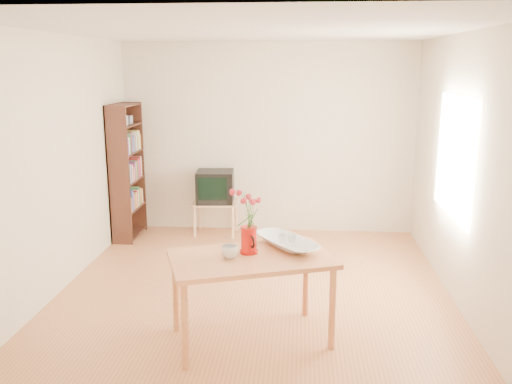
# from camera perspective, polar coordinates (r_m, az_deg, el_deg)

# --- Properties ---
(room) EXTENTS (4.50, 4.50, 4.50)m
(room) POSITION_cam_1_polar(r_m,az_deg,el_deg) (5.28, 0.05, 2.45)
(room) COLOR #B16A3E
(room) RESTS_ON ground
(table) EXTENTS (1.49, 1.15, 0.75)m
(table) POSITION_cam_1_polar(r_m,az_deg,el_deg) (4.52, -0.50, -7.85)
(table) COLOR #C87344
(table) RESTS_ON ground
(tv_stand) EXTENTS (0.60, 0.45, 0.46)m
(tv_stand) POSITION_cam_1_polar(r_m,az_deg,el_deg) (7.47, -4.29, -1.56)
(tv_stand) COLOR #DEAB7D
(tv_stand) RESTS_ON ground
(bookshelf) EXTENTS (0.28, 0.70, 1.80)m
(bookshelf) POSITION_cam_1_polar(r_m,az_deg,el_deg) (7.43, -13.40, 1.62)
(bookshelf) COLOR #331811
(bookshelf) RESTS_ON ground
(pitcher) EXTENTS (0.15, 0.22, 0.23)m
(pitcher) POSITION_cam_1_polar(r_m,az_deg,el_deg) (4.54, -0.76, -5.18)
(pitcher) COLOR #B9110A
(pitcher) RESTS_ON table
(flowers) EXTENTS (0.26, 0.26, 0.37)m
(flowers) POSITION_cam_1_polar(r_m,az_deg,el_deg) (4.45, -0.78, -1.54)
(flowers) COLOR #BA2B39
(flowers) RESTS_ON pitcher
(mug) EXTENTS (0.19, 0.19, 0.11)m
(mug) POSITION_cam_1_polar(r_m,az_deg,el_deg) (4.44, -2.76, -6.31)
(mug) COLOR white
(mug) RESTS_ON table
(bowl) EXTENTS (0.65, 0.65, 0.44)m
(bowl) POSITION_cam_1_polar(r_m,az_deg,el_deg) (4.65, 3.29, -3.25)
(bowl) COLOR white
(bowl) RESTS_ON table
(teacup_a) EXTENTS (0.09, 0.09, 0.07)m
(teacup_a) POSITION_cam_1_polar(r_m,az_deg,el_deg) (4.67, 2.79, -3.75)
(teacup_a) COLOR white
(teacup_a) RESTS_ON bowl
(teacup_b) EXTENTS (0.07, 0.07, 0.06)m
(teacup_b) POSITION_cam_1_polar(r_m,az_deg,el_deg) (4.69, 3.84, -3.73)
(teacup_b) COLOR white
(teacup_b) RESTS_ON bowl
(television) EXTENTS (0.53, 0.49, 0.43)m
(television) POSITION_cam_1_polar(r_m,az_deg,el_deg) (7.41, -4.31, 0.65)
(television) COLOR black
(television) RESTS_ON tv_stand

